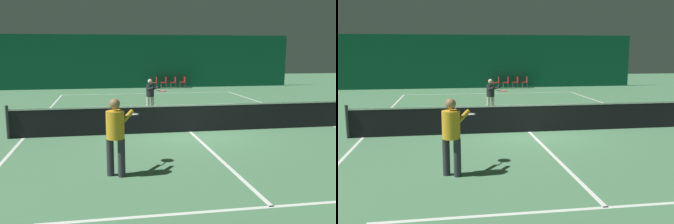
% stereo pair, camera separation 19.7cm
% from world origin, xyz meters
% --- Properties ---
extents(ground_plane, '(60.00, 60.00, 0.00)m').
position_xyz_m(ground_plane, '(0.00, 0.00, 0.00)').
color(ground_plane, '#4C7F56').
extents(backdrop_curtain, '(23.00, 0.12, 3.93)m').
position_xyz_m(backdrop_curtain, '(0.00, 15.68, 1.96)').
color(backdrop_curtain, '#0F5138').
rests_on(backdrop_curtain, ground).
extents(court_line_baseline_far, '(11.00, 0.10, 0.00)m').
position_xyz_m(court_line_baseline_far, '(0.00, 11.90, 0.00)').
color(court_line_baseline_far, white).
rests_on(court_line_baseline_far, ground).
extents(court_line_service_far, '(8.25, 0.10, 0.00)m').
position_xyz_m(court_line_service_far, '(0.00, 6.40, 0.00)').
color(court_line_service_far, white).
rests_on(court_line_service_far, ground).
extents(court_line_service_near, '(8.25, 0.10, 0.00)m').
position_xyz_m(court_line_service_near, '(0.00, -6.40, 0.00)').
color(court_line_service_near, white).
rests_on(court_line_service_near, ground).
extents(court_line_sideline_left, '(0.10, 23.80, 0.00)m').
position_xyz_m(court_line_sideline_left, '(-5.50, 0.00, 0.00)').
color(court_line_sideline_left, white).
rests_on(court_line_sideline_left, ground).
extents(court_line_sideline_right, '(0.10, 23.80, 0.00)m').
position_xyz_m(court_line_sideline_right, '(5.50, 0.00, 0.00)').
color(court_line_sideline_right, white).
rests_on(court_line_sideline_right, ground).
extents(court_line_centre, '(0.10, 12.80, 0.00)m').
position_xyz_m(court_line_centre, '(0.00, 0.00, 0.00)').
color(court_line_centre, white).
rests_on(court_line_centre, ground).
extents(tennis_net, '(12.00, 0.10, 1.07)m').
position_xyz_m(tennis_net, '(0.00, 0.00, 0.51)').
color(tennis_net, black).
rests_on(tennis_net, ground).
extents(player_near, '(0.96, 1.40, 1.75)m').
position_xyz_m(player_near, '(-2.68, -4.18, 1.02)').
color(player_near, '#2D2D38').
rests_on(player_near, ground).
extents(player_far, '(0.89, 1.30, 1.53)m').
position_xyz_m(player_far, '(-0.84, 4.05, 0.89)').
color(player_far, beige).
rests_on(player_far, ground).
extents(courtside_chair_0, '(0.44, 0.44, 0.84)m').
position_xyz_m(courtside_chair_0, '(0.91, 15.13, 0.49)').
color(courtside_chair_0, '#99999E').
rests_on(courtside_chair_0, ground).
extents(courtside_chair_1, '(0.44, 0.44, 0.84)m').
position_xyz_m(courtside_chair_1, '(1.62, 15.13, 0.49)').
color(courtside_chair_1, '#99999E').
rests_on(courtside_chair_1, ground).
extents(courtside_chair_2, '(0.44, 0.44, 0.84)m').
position_xyz_m(courtside_chair_2, '(2.34, 15.13, 0.49)').
color(courtside_chair_2, '#99999E').
rests_on(courtside_chair_2, ground).
extents(courtside_chair_3, '(0.44, 0.44, 0.84)m').
position_xyz_m(courtside_chair_3, '(3.05, 15.13, 0.49)').
color(courtside_chair_3, '#99999E').
rests_on(courtside_chair_3, ground).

